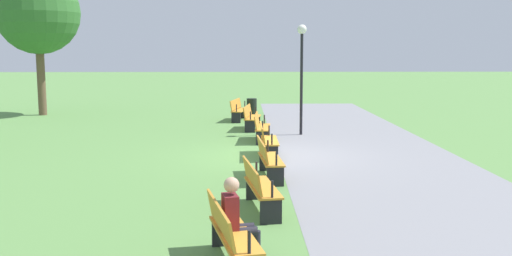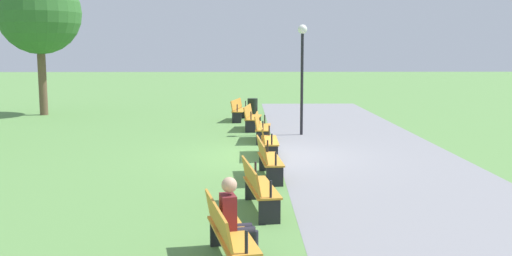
{
  "view_description": "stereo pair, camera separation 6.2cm",
  "coord_description": "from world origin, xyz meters",
  "px_view_note": "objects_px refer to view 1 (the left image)",
  "views": [
    {
      "loc": [
        15.53,
        -0.73,
        2.96
      ],
      "look_at": [
        0.0,
        -0.38,
        0.8
      ],
      "focal_mm": 39.77,
      "sensor_mm": 36.0,
      "label": 1
    },
    {
      "loc": [
        15.53,
        -0.67,
        2.96
      ],
      "look_at": [
        0.0,
        -0.38,
        0.8
      ],
      "focal_mm": 39.77,
      "sensor_mm": 36.0,
      "label": 2
    }
  ],
  "objects_px": {
    "bench_2": "(261,127)",
    "person_seated": "(237,216)",
    "bench_1": "(251,117)",
    "bench_4": "(268,158)",
    "bench_3": "(267,140)",
    "bench_0": "(239,109)",
    "bench_6": "(230,233)",
    "trash_bin": "(252,108)",
    "lamp_post": "(302,58)",
    "bench_5": "(259,186)",
    "tree_1": "(38,13)"
  },
  "relations": [
    {
      "from": "bench_3",
      "to": "person_seated",
      "type": "height_order",
      "value": "person_seated"
    },
    {
      "from": "bench_6",
      "to": "bench_0",
      "type": "bearing_deg",
      "value": 167.87
    },
    {
      "from": "bench_4",
      "to": "bench_5",
      "type": "distance_m",
      "value": 2.7
    },
    {
      "from": "person_seated",
      "to": "lamp_post",
      "type": "xyz_separation_m",
      "value": [
        -11.86,
        2.11,
        2.03
      ]
    },
    {
      "from": "lamp_post",
      "to": "bench_4",
      "type": "bearing_deg",
      "value": -12.12
    },
    {
      "from": "lamp_post",
      "to": "trash_bin",
      "type": "xyz_separation_m",
      "value": [
        -5.45,
        -1.64,
        -2.26
      ]
    },
    {
      "from": "bench_1",
      "to": "bench_2",
      "type": "distance_m",
      "value": 2.7
    },
    {
      "from": "lamp_post",
      "to": "trash_bin",
      "type": "relative_size",
      "value": 4.74
    },
    {
      "from": "bench_3",
      "to": "bench_0",
      "type": "bearing_deg",
      "value": -173.96
    },
    {
      "from": "tree_1",
      "to": "lamp_post",
      "type": "relative_size",
      "value": 1.69
    },
    {
      "from": "bench_1",
      "to": "trash_bin",
      "type": "bearing_deg",
      "value": -173.2
    },
    {
      "from": "person_seated",
      "to": "bench_4",
      "type": "bearing_deg",
      "value": 160.5
    },
    {
      "from": "bench_6",
      "to": "person_seated",
      "type": "xyz_separation_m",
      "value": [
        -0.24,
        0.1,
        0.16
      ]
    },
    {
      "from": "bench_6",
      "to": "person_seated",
      "type": "bearing_deg",
      "value": 145.78
    },
    {
      "from": "bench_2",
      "to": "bench_5",
      "type": "height_order",
      "value": "same"
    },
    {
      "from": "bench_0",
      "to": "bench_5",
      "type": "xyz_separation_m",
      "value": [
        13.44,
        0.47,
        0.0
      ]
    },
    {
      "from": "bench_4",
      "to": "person_seated",
      "type": "distance_m",
      "value": 5.16
    },
    {
      "from": "bench_1",
      "to": "trash_bin",
      "type": "relative_size",
      "value": 2.24
    },
    {
      "from": "bench_6",
      "to": "person_seated",
      "type": "distance_m",
      "value": 0.3
    },
    {
      "from": "bench_0",
      "to": "bench_6",
      "type": "xyz_separation_m",
      "value": [
        16.11,
        0.0,
        0.0
      ]
    },
    {
      "from": "bench_2",
      "to": "bench_4",
      "type": "distance_m",
      "value": 5.4
    },
    {
      "from": "bench_3",
      "to": "trash_bin",
      "type": "relative_size",
      "value": 2.18
    },
    {
      "from": "bench_1",
      "to": "trash_bin",
      "type": "distance_m",
      "value": 4.1
    },
    {
      "from": "bench_3",
      "to": "bench_5",
      "type": "xyz_separation_m",
      "value": [
        5.39,
        -0.38,
        0.0
      ]
    },
    {
      "from": "bench_1",
      "to": "lamp_post",
      "type": "xyz_separation_m",
      "value": [
        1.35,
        1.73,
        2.19
      ]
    },
    {
      "from": "bench_6",
      "to": "lamp_post",
      "type": "bearing_deg",
      "value": 157.54
    },
    {
      "from": "bench_2",
      "to": "bench_3",
      "type": "relative_size",
      "value": 1.02
    },
    {
      "from": "bench_2",
      "to": "lamp_post",
      "type": "xyz_separation_m",
      "value": [
        -1.34,
        1.45,
        2.19
      ]
    },
    {
      "from": "bench_5",
      "to": "person_seated",
      "type": "height_order",
      "value": "person_seated"
    },
    {
      "from": "bench_2",
      "to": "trash_bin",
      "type": "bearing_deg",
      "value": -174.33
    },
    {
      "from": "bench_1",
      "to": "person_seated",
      "type": "distance_m",
      "value": 13.22
    },
    {
      "from": "bench_4",
      "to": "tree_1",
      "type": "xyz_separation_m",
      "value": [
        -13.01,
        -9.69,
        4.08
      ]
    },
    {
      "from": "tree_1",
      "to": "person_seated",
      "type": "bearing_deg",
      "value": 26.48
    },
    {
      "from": "bench_0",
      "to": "tree_1",
      "type": "xyz_separation_m",
      "value": [
        -2.25,
        -8.93,
        4.08
      ]
    },
    {
      "from": "bench_3",
      "to": "tree_1",
      "type": "height_order",
      "value": "tree_1"
    },
    {
      "from": "bench_2",
      "to": "trash_bin",
      "type": "relative_size",
      "value": 2.21
    },
    {
      "from": "bench_6",
      "to": "bench_1",
      "type": "bearing_deg",
      "value": 165.86
    },
    {
      "from": "bench_4",
      "to": "tree_1",
      "type": "bearing_deg",
      "value": -147.36
    },
    {
      "from": "bench_5",
      "to": "lamp_post",
      "type": "relative_size",
      "value": 0.47
    },
    {
      "from": "bench_3",
      "to": "person_seated",
      "type": "bearing_deg",
      "value": -5.53
    },
    {
      "from": "bench_1",
      "to": "lamp_post",
      "type": "bearing_deg",
      "value": 60.12
    },
    {
      "from": "bench_2",
      "to": "bench_5",
      "type": "distance_m",
      "value": 8.1
    },
    {
      "from": "bench_3",
      "to": "bench_4",
      "type": "distance_m",
      "value": 2.7
    },
    {
      "from": "bench_2",
      "to": "person_seated",
      "type": "height_order",
      "value": "person_seated"
    },
    {
      "from": "bench_3",
      "to": "bench_4",
      "type": "xyz_separation_m",
      "value": [
        2.7,
        -0.1,
        0.0
      ]
    },
    {
      "from": "bench_1",
      "to": "tree_1",
      "type": "xyz_separation_m",
      "value": [
        -4.92,
        -9.41,
        4.08
      ]
    },
    {
      "from": "bench_6",
      "to": "tree_1",
      "type": "bearing_deg",
      "value": -166.18
    },
    {
      "from": "bench_0",
      "to": "bench_1",
      "type": "xyz_separation_m",
      "value": [
        2.66,
        0.47,
        0.0
      ]
    },
    {
      "from": "bench_0",
      "to": "bench_3",
      "type": "distance_m",
      "value": 8.1
    },
    {
      "from": "bench_3",
      "to": "bench_4",
      "type": "height_order",
      "value": "same"
    }
  ]
}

